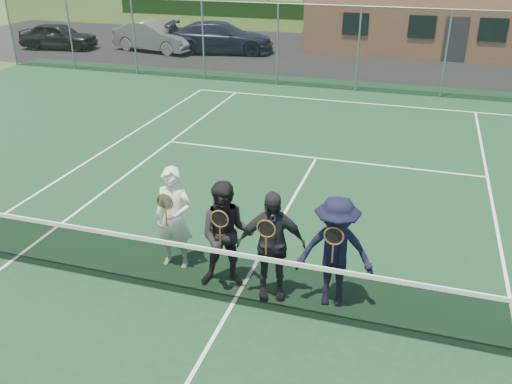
% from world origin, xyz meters
% --- Properties ---
extents(ground, '(220.00, 220.00, 0.00)m').
position_xyz_m(ground, '(0.00, 20.00, 0.00)').
color(ground, '#2F4C1B').
rests_on(ground, ground).
extents(court_surface, '(30.00, 30.00, 0.02)m').
position_xyz_m(court_surface, '(0.00, 0.00, 0.01)').
color(court_surface, '#14381E').
rests_on(court_surface, ground).
extents(tarmac_carpark, '(40.00, 12.00, 0.01)m').
position_xyz_m(tarmac_carpark, '(-4.00, 20.00, 0.01)').
color(tarmac_carpark, black).
rests_on(tarmac_carpark, ground).
extents(hedge_row, '(40.00, 1.20, 1.10)m').
position_xyz_m(hedge_row, '(0.00, 32.00, 0.55)').
color(hedge_row, black).
rests_on(hedge_row, ground).
extents(car_a, '(3.99, 2.05, 1.30)m').
position_xyz_m(car_a, '(-15.54, 17.42, 0.65)').
color(car_a, black).
rests_on(car_a, ground).
extents(car_b, '(4.59, 2.40, 1.44)m').
position_xyz_m(car_b, '(-10.57, 18.31, 0.72)').
color(car_b, gray).
rests_on(car_b, ground).
extents(car_c, '(5.44, 3.08, 1.49)m').
position_xyz_m(car_c, '(-7.34, 18.92, 0.74)').
color(car_c, '#1A1933').
rests_on(car_c, ground).
extents(court_markings, '(11.03, 23.83, 0.01)m').
position_xyz_m(court_markings, '(0.00, 0.00, 0.02)').
color(court_markings, white).
rests_on(court_markings, court_surface).
extents(tennis_net, '(11.68, 0.08, 1.10)m').
position_xyz_m(tennis_net, '(0.00, 0.00, 0.54)').
color(tennis_net, slate).
rests_on(tennis_net, ground).
extents(perimeter_fence, '(30.07, 0.07, 3.02)m').
position_xyz_m(perimeter_fence, '(0.00, 13.50, 1.52)').
color(perimeter_fence, slate).
rests_on(perimeter_fence, ground).
extents(player_a, '(0.68, 0.51, 1.80)m').
position_xyz_m(player_a, '(-1.31, 0.78, 0.92)').
color(player_a, white).
rests_on(player_a, court_surface).
extents(player_b, '(1.02, 0.89, 1.80)m').
position_xyz_m(player_b, '(-0.27, 0.50, 0.92)').
color(player_b, black).
rests_on(player_b, court_surface).
extents(player_c, '(1.14, 0.75, 1.80)m').
position_xyz_m(player_c, '(0.48, 0.42, 0.92)').
color(player_c, '#222227').
rests_on(player_c, court_surface).
extents(player_d, '(1.25, 0.83, 1.80)m').
position_xyz_m(player_d, '(1.45, 0.50, 0.92)').
color(player_d, black).
rests_on(player_d, court_surface).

